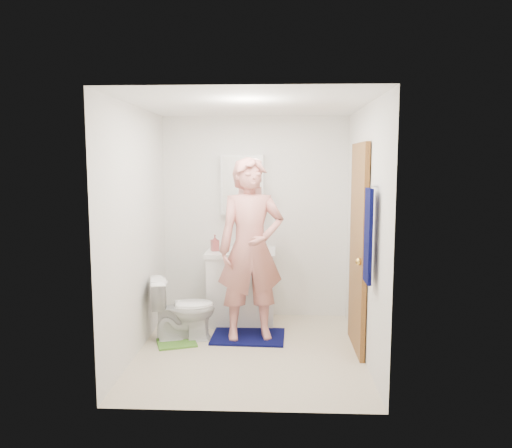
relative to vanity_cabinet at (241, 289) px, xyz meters
The scene contains 22 objects.
floor 1.01m from the vanity_cabinet, 80.69° to the right, with size 2.20×2.40×0.02m, color beige.
ceiling 2.21m from the vanity_cabinet, 80.69° to the right, with size 2.20×2.40×0.02m, color white.
wall_back 0.87m from the vanity_cabinet, 63.05° to the left, with size 2.20×0.02×2.40m, color silver.
wall_front 2.28m from the vanity_cabinet, 85.96° to the right, with size 2.20×0.02×2.40m, color silver.
wall_left 1.55m from the vanity_cabinet, 136.37° to the right, with size 0.02×2.40×2.40m, color silver.
wall_right 1.75m from the vanity_cabinet, 35.99° to the right, with size 0.02×2.40×2.40m, color silver.
vanity_cabinet is the anchor object (origin of this frame).
countertop 0.43m from the vanity_cabinet, ahead, with size 0.79×0.59×0.05m, color white.
sink_basin 0.44m from the vanity_cabinet, ahead, with size 0.40×0.40×0.03m, color white.
faucet 0.54m from the vanity_cabinet, 90.00° to the left, with size 0.03×0.03×0.12m, color silver.
medicine_cabinet 1.22m from the vanity_cabinet, 90.00° to the left, with size 0.50×0.12×0.70m, color white.
mirror_panel 1.21m from the vanity_cabinet, 90.00° to the left, with size 0.46×0.01×0.66m, color white.
door 1.57m from the vanity_cabinet, 32.20° to the right, with size 0.05×0.80×2.05m, color #915B28.
door_knob 1.69m from the vanity_cabinet, 42.72° to the right, with size 0.07×0.07×0.07m, color gold.
towel 2.08m from the vanity_cabinet, 51.53° to the right, with size 0.03×0.24×0.80m, color #06093D.
towel_hook 2.30m from the vanity_cabinet, 50.60° to the right, with size 0.02×0.02×0.06m, color silver.
toilet 0.84m from the vanity_cabinet, 132.77° to the right, with size 0.38×0.66×0.67m, color white.
bath_mat 0.66m from the vanity_cabinet, 78.04° to the right, with size 0.77×0.55×0.02m, color #06093D.
green_rug 1.04m from the vanity_cabinet, 129.76° to the right, with size 0.39×0.33×0.02m, color #508D2F.
soap_dispenser 0.62m from the vanity_cabinet, behind, with size 0.08×0.09×0.19m, color #AE5151.
toothbrush_cup 0.56m from the vanity_cabinet, 24.33° to the left, with size 0.14×0.14×0.11m, color #6A3B83.
man 0.82m from the vanity_cabinet, 75.80° to the right, with size 0.69×0.45×1.89m, color tan.
Camera 1 is at (0.27, -4.74, 1.87)m, focal length 35.00 mm.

